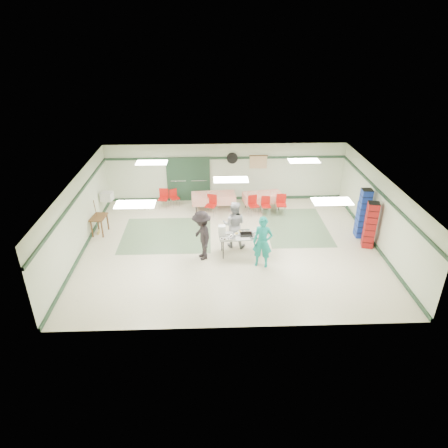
{
  "coord_description": "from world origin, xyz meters",
  "views": [
    {
      "loc": [
        -0.73,
        -13.08,
        7.6
      ],
      "look_at": [
        -0.25,
        -0.3,
        1.1
      ],
      "focal_mm": 32.0,
      "sensor_mm": 36.0,
      "label": 1
    }
  ],
  "objects_px": {
    "crate_stack_blue_b": "(363,214)",
    "dining_table_b": "(213,198)",
    "chair_b": "(253,203)",
    "serving_table": "(243,236)",
    "dining_table_a": "(262,197)",
    "crate_stack_blue_a": "(361,219)",
    "chair_c": "(281,202)",
    "chair_loose_b": "(164,196)",
    "crate_stack_red": "(370,225)",
    "volunteer_dark": "(202,235)",
    "office_printer": "(107,196)",
    "chair_a": "(266,204)",
    "volunteer_grey": "(234,225)",
    "volunteer_teal": "(263,242)",
    "chair_d": "(211,203)",
    "broom": "(97,216)",
    "chair_loose_a": "(174,196)"
  },
  "relations": [
    {
      "from": "volunteer_teal",
      "to": "volunteer_dark",
      "type": "height_order",
      "value": "volunteer_teal"
    },
    {
      "from": "crate_stack_blue_a",
      "to": "crate_stack_red",
      "type": "height_order",
      "value": "crate_stack_red"
    },
    {
      "from": "volunteer_teal",
      "to": "broom",
      "type": "bearing_deg",
      "value": 172.3
    },
    {
      "from": "chair_b",
      "to": "volunteer_grey",
      "type": "bearing_deg",
      "value": -123.55
    },
    {
      "from": "serving_table",
      "to": "chair_a",
      "type": "xyz_separation_m",
      "value": [
        1.25,
        3.32,
        -0.21
      ]
    },
    {
      "from": "volunteer_dark",
      "to": "dining_table_a",
      "type": "height_order",
      "value": "volunteer_dark"
    },
    {
      "from": "crate_stack_blue_a",
      "to": "dining_table_b",
      "type": "bearing_deg",
      "value": 155.18
    },
    {
      "from": "dining_table_a",
      "to": "chair_d",
      "type": "bearing_deg",
      "value": -176.12
    },
    {
      "from": "serving_table",
      "to": "dining_table_b",
      "type": "xyz_separation_m",
      "value": [
        -1.03,
        3.89,
        -0.14
      ]
    },
    {
      "from": "dining_table_b",
      "to": "chair_b",
      "type": "relative_size",
      "value": 2.26
    },
    {
      "from": "chair_d",
      "to": "chair_loose_b",
      "type": "distance_m",
      "value": 2.32
    },
    {
      "from": "volunteer_grey",
      "to": "chair_b",
      "type": "xyz_separation_m",
      "value": [
        1.0,
        2.74,
        -0.37
      ]
    },
    {
      "from": "serving_table",
      "to": "crate_stack_blue_b",
      "type": "bearing_deg",
      "value": 10.22
    },
    {
      "from": "volunteer_teal",
      "to": "dining_table_b",
      "type": "height_order",
      "value": "volunteer_teal"
    },
    {
      "from": "volunteer_dark",
      "to": "chair_a",
      "type": "bearing_deg",
      "value": 125.58
    },
    {
      "from": "office_printer",
      "to": "serving_table",
      "type": "bearing_deg",
      "value": -22.56
    },
    {
      "from": "chair_b",
      "to": "chair_c",
      "type": "distance_m",
      "value": 1.23
    },
    {
      "from": "volunteer_dark",
      "to": "office_printer",
      "type": "relative_size",
      "value": 3.9
    },
    {
      "from": "serving_table",
      "to": "dining_table_b",
      "type": "relative_size",
      "value": 0.91
    },
    {
      "from": "serving_table",
      "to": "crate_stack_blue_a",
      "type": "relative_size",
      "value": 1.27
    },
    {
      "from": "chair_loose_a",
      "to": "crate_stack_blue_a",
      "type": "height_order",
      "value": "crate_stack_blue_a"
    },
    {
      "from": "chair_loose_a",
      "to": "chair_d",
      "type": "bearing_deg",
      "value": -60.52
    },
    {
      "from": "chair_a",
      "to": "crate_stack_blue_a",
      "type": "xyz_separation_m",
      "value": [
        3.46,
        -2.08,
        0.2
      ]
    },
    {
      "from": "chair_loose_b",
      "to": "chair_b",
      "type": "bearing_deg",
      "value": -3.24
    },
    {
      "from": "chair_loose_b",
      "to": "crate_stack_blue_b",
      "type": "xyz_separation_m",
      "value": [
        7.99,
        -3.06,
        0.45
      ]
    },
    {
      "from": "serving_table",
      "to": "office_printer",
      "type": "xyz_separation_m",
      "value": [
        -5.59,
        3.39,
        0.22
      ]
    },
    {
      "from": "volunteer_teal",
      "to": "chair_a",
      "type": "distance_m",
      "value": 4.2
    },
    {
      "from": "crate_stack_blue_a",
      "to": "office_printer",
      "type": "relative_size",
      "value": 2.99
    },
    {
      "from": "volunteer_dark",
      "to": "office_printer",
      "type": "distance_m",
      "value": 5.48
    },
    {
      "from": "serving_table",
      "to": "chair_d",
      "type": "bearing_deg",
      "value": 105.5
    },
    {
      "from": "volunteer_teal",
      "to": "chair_d",
      "type": "xyz_separation_m",
      "value": [
        -1.71,
        4.14,
        -0.34
      ]
    },
    {
      "from": "chair_c",
      "to": "office_printer",
      "type": "relative_size",
      "value": 1.94
    },
    {
      "from": "dining_table_b",
      "to": "crate_stack_red",
      "type": "bearing_deg",
      "value": -35.67
    },
    {
      "from": "serving_table",
      "to": "chair_a",
      "type": "height_order",
      "value": "chair_a"
    },
    {
      "from": "chair_loose_a",
      "to": "office_printer",
      "type": "distance_m",
      "value": 2.96
    },
    {
      "from": "chair_loose_b",
      "to": "chair_c",
      "type": "bearing_deg",
      "value": -0.36
    },
    {
      "from": "volunteer_dark",
      "to": "chair_c",
      "type": "xyz_separation_m",
      "value": [
        3.41,
        3.57,
        -0.36
      ]
    },
    {
      "from": "office_printer",
      "to": "volunteer_grey",
      "type": "bearing_deg",
      "value": -19.29
    },
    {
      "from": "chair_c",
      "to": "chair_loose_b",
      "type": "distance_m",
      "value": 5.28
    },
    {
      "from": "dining_table_a",
      "to": "crate_stack_blue_a",
      "type": "distance_m",
      "value": 4.43
    },
    {
      "from": "chair_loose_a",
      "to": "office_printer",
      "type": "xyz_separation_m",
      "value": [
        -2.76,
        -0.97,
        0.44
      ]
    },
    {
      "from": "serving_table",
      "to": "volunteer_grey",
      "type": "distance_m",
      "value": 0.69
    },
    {
      "from": "volunteer_grey",
      "to": "crate_stack_red",
      "type": "relative_size",
      "value": 1.0
    },
    {
      "from": "chair_b",
      "to": "dining_table_a",
      "type": "bearing_deg",
      "value": 36.32
    },
    {
      "from": "dining_table_a",
      "to": "broom",
      "type": "bearing_deg",
      "value": -173.09
    },
    {
      "from": "dining_table_b",
      "to": "crate_stack_red",
      "type": "height_order",
      "value": "crate_stack_red"
    },
    {
      "from": "dining_table_a",
      "to": "serving_table",
      "type": "bearing_deg",
      "value": -116.64
    },
    {
      "from": "volunteer_grey",
      "to": "crate_stack_blue_b",
      "type": "height_order",
      "value": "crate_stack_blue_b"
    },
    {
      "from": "crate_stack_blue_b",
      "to": "dining_table_b",
      "type": "bearing_deg",
      "value": 154.23
    },
    {
      "from": "chair_b",
      "to": "crate_stack_red",
      "type": "bearing_deg",
      "value": -50.0
    }
  ]
}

